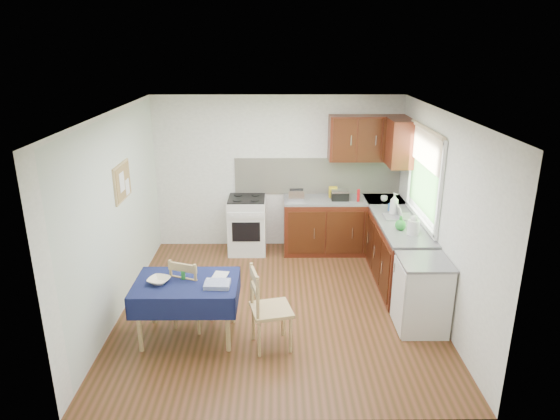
{
  "coord_description": "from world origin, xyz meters",
  "views": [
    {
      "loc": [
        -0.02,
        -5.8,
        3.28
      ],
      "look_at": [
        0.02,
        0.3,
        1.22
      ],
      "focal_mm": 32.0,
      "sensor_mm": 36.0,
      "label": 1
    }
  ],
  "objects_px": {
    "chair_near": "(267,306)",
    "kettle": "(413,226)",
    "dining_table": "(187,290)",
    "chair_far": "(190,291)",
    "toaster": "(296,195)",
    "sandwich_press": "(340,195)",
    "dish_rack": "(398,216)"
  },
  "relations": [
    {
      "from": "dining_table",
      "to": "sandwich_press",
      "type": "distance_m",
      "value": 3.22
    },
    {
      "from": "chair_far",
      "to": "chair_near",
      "type": "height_order",
      "value": "chair_near"
    },
    {
      "from": "chair_far",
      "to": "sandwich_press",
      "type": "distance_m",
      "value": 3.08
    },
    {
      "from": "dining_table",
      "to": "toaster",
      "type": "xyz_separation_m",
      "value": [
        1.34,
        2.43,
        0.38
      ]
    },
    {
      "from": "dining_table",
      "to": "chair_near",
      "type": "relative_size",
      "value": 1.21
    },
    {
      "from": "toaster",
      "to": "kettle",
      "type": "relative_size",
      "value": 0.94
    },
    {
      "from": "chair_near",
      "to": "dining_table",
      "type": "bearing_deg",
      "value": 63.69
    },
    {
      "from": "chair_near",
      "to": "kettle",
      "type": "height_order",
      "value": "kettle"
    },
    {
      "from": "dish_rack",
      "to": "chair_far",
      "type": "bearing_deg",
      "value": -164.53
    },
    {
      "from": "sandwich_press",
      "to": "dish_rack",
      "type": "bearing_deg",
      "value": -36.19
    },
    {
      "from": "toaster",
      "to": "kettle",
      "type": "distance_m",
      "value": 2.08
    },
    {
      "from": "toaster",
      "to": "sandwich_press",
      "type": "relative_size",
      "value": 0.92
    },
    {
      "from": "kettle",
      "to": "chair_near",
      "type": "bearing_deg",
      "value": -148.31
    },
    {
      "from": "dining_table",
      "to": "chair_far",
      "type": "xyz_separation_m",
      "value": [
        -0.0,
        0.2,
        -0.12
      ]
    },
    {
      "from": "toaster",
      "to": "sandwich_press",
      "type": "xyz_separation_m",
      "value": [
        0.69,
        0.04,
        -0.01
      ]
    },
    {
      "from": "dining_table",
      "to": "chair_far",
      "type": "bearing_deg",
      "value": 113.24
    },
    {
      "from": "dish_rack",
      "to": "toaster",
      "type": "bearing_deg",
      "value": 138.55
    },
    {
      "from": "chair_far",
      "to": "chair_near",
      "type": "relative_size",
      "value": 0.94
    },
    {
      "from": "sandwich_press",
      "to": "dining_table",
      "type": "bearing_deg",
      "value": -116.08
    },
    {
      "from": "dining_table",
      "to": "chair_far",
      "type": "distance_m",
      "value": 0.24
    },
    {
      "from": "chair_far",
      "to": "dish_rack",
      "type": "distance_m",
      "value": 3.13
    },
    {
      "from": "dining_table",
      "to": "chair_far",
      "type": "height_order",
      "value": "chair_far"
    },
    {
      "from": "chair_far",
      "to": "sandwich_press",
      "type": "height_order",
      "value": "sandwich_press"
    },
    {
      "from": "chair_far",
      "to": "chair_near",
      "type": "bearing_deg",
      "value": 176.8
    },
    {
      "from": "toaster",
      "to": "dish_rack",
      "type": "xyz_separation_m",
      "value": [
        1.43,
        -0.82,
        -0.06
      ]
    },
    {
      "from": "dining_table",
      "to": "sandwich_press",
      "type": "bearing_deg",
      "value": 73.12
    },
    {
      "from": "chair_far",
      "to": "toaster",
      "type": "bearing_deg",
      "value": -99.87
    },
    {
      "from": "sandwich_press",
      "to": "dish_rack",
      "type": "relative_size",
      "value": 0.68
    },
    {
      "from": "chair_near",
      "to": "kettle",
      "type": "distance_m",
      "value": 2.27
    },
    {
      "from": "dining_table",
      "to": "chair_near",
      "type": "distance_m",
      "value": 0.95
    },
    {
      "from": "dish_rack",
      "to": "sandwich_press",
      "type": "bearing_deg",
      "value": 119.07
    },
    {
      "from": "chair_far",
      "to": "toaster",
      "type": "xyz_separation_m",
      "value": [
        1.34,
        2.23,
        0.51
      ]
    }
  ]
}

